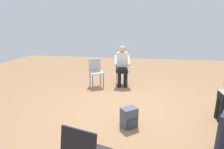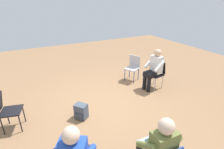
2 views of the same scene
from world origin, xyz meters
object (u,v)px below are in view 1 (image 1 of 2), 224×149
(chair_southeast, at_px, (96,70))
(backpack_near_laptop_user, at_px, (129,118))
(chair_south, at_px, (122,69))
(person_in_white, at_px, (122,64))

(chair_southeast, distance_m, backpack_near_laptop_user, 2.55)
(chair_south, relative_size, person_in_white, 0.69)
(chair_southeast, xyz_separation_m, person_in_white, (-0.80, -0.21, 0.20))
(chair_southeast, distance_m, chair_south, 0.86)
(chair_south, height_order, person_in_white, person_in_white)
(chair_southeast, relative_size, person_in_white, 0.69)
(chair_southeast, height_order, person_in_white, person_in_white)
(chair_southeast, xyz_separation_m, chair_south, (-0.77, -0.38, 0.00))
(backpack_near_laptop_user, bearing_deg, chair_southeast, -61.37)
(person_in_white, relative_size, backpack_near_laptop_user, 3.44)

